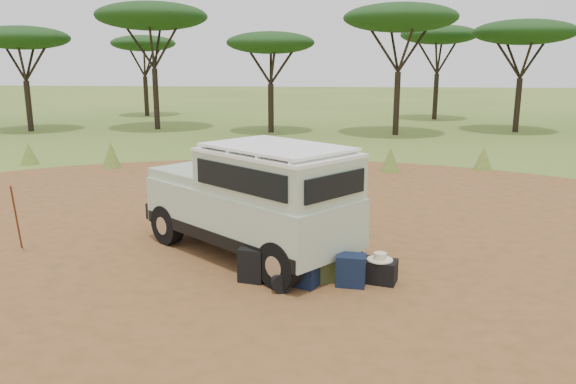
# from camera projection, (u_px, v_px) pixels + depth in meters

# --- Properties ---
(ground) EXTENTS (140.00, 140.00, 0.00)m
(ground) POSITION_uv_depth(u_px,v_px,m) (254.00, 261.00, 9.75)
(ground) COLOR #507429
(ground) RESTS_ON ground
(dirt_clearing) EXTENTS (23.00, 23.00, 0.01)m
(dirt_clearing) POSITION_uv_depth(u_px,v_px,m) (254.00, 261.00, 9.75)
(dirt_clearing) COLOR brown
(dirt_clearing) RESTS_ON ground
(grass_fringe) EXTENTS (36.60, 1.60, 0.90)m
(grass_fringe) POSITION_uv_depth(u_px,v_px,m) (299.00, 157.00, 18.05)
(grass_fringe) COLOR #507429
(grass_fringe) RESTS_ON ground
(acacia_treeline) EXTENTS (46.70, 13.20, 6.26)m
(acacia_treeline) POSITION_uv_depth(u_px,v_px,m) (330.00, 31.00, 27.78)
(acacia_treeline) COLOR black
(acacia_treeline) RESTS_ON ground
(safari_vehicle) EXTENTS (4.25, 3.93, 2.05)m
(safari_vehicle) POSITION_uv_depth(u_px,v_px,m) (254.00, 202.00, 9.80)
(safari_vehicle) COLOR #ADC2A6
(safari_vehicle) RESTS_ON ground
(walking_staff) EXTENTS (0.22, 0.46, 1.28)m
(walking_staff) POSITION_uv_depth(u_px,v_px,m) (16.00, 218.00, 10.08)
(walking_staff) COLOR #5E3016
(walking_staff) RESTS_ON ground
(backpack_black) EXTENTS (0.45, 0.37, 0.55)m
(backpack_black) POSITION_uv_depth(u_px,v_px,m) (252.00, 265.00, 8.78)
(backpack_black) COLOR black
(backpack_black) RESTS_ON ground
(backpack_navy) EXTENTS (0.52, 0.46, 0.57)m
(backpack_navy) POSITION_uv_depth(u_px,v_px,m) (303.00, 268.00, 8.60)
(backpack_navy) COLOR #101E34
(backpack_navy) RESTS_ON ground
(backpack_olive) EXTENTS (0.37, 0.31, 0.45)m
(backpack_olive) POSITION_uv_depth(u_px,v_px,m) (326.00, 268.00, 8.77)
(backpack_olive) COLOR #3A4921
(backpack_olive) RESTS_ON ground
(duffel_navy) EXTENTS (0.47, 0.38, 0.50)m
(duffel_navy) POSITION_uv_depth(u_px,v_px,m) (351.00, 270.00, 8.62)
(duffel_navy) COLOR #101E34
(duffel_navy) RESTS_ON ground
(hard_case) EXTENTS (0.60, 0.49, 0.37)m
(hard_case) POSITION_uv_depth(u_px,v_px,m) (379.00, 271.00, 8.76)
(hard_case) COLOR black
(hard_case) RESTS_ON ground
(stuff_sack) EXTENTS (0.36, 0.36, 0.31)m
(stuff_sack) POSITION_uv_depth(u_px,v_px,m) (281.00, 281.00, 8.45)
(stuff_sack) COLOR black
(stuff_sack) RESTS_ON ground
(safari_hat) EXTENTS (0.40, 0.40, 0.12)m
(safari_hat) POSITION_uv_depth(u_px,v_px,m) (380.00, 257.00, 8.71)
(safari_hat) COLOR beige
(safari_hat) RESTS_ON hard_case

